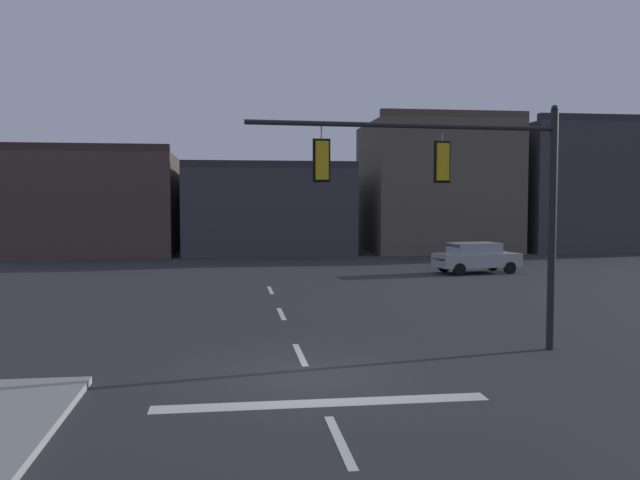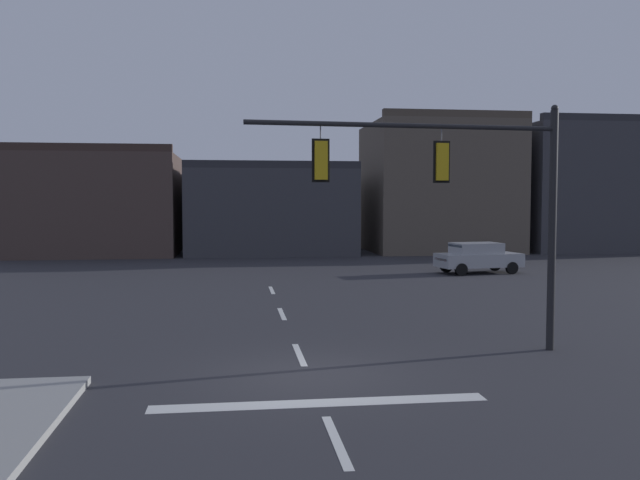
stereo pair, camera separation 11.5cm
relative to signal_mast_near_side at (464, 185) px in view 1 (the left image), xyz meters
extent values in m
plane|color=#2B2B30|center=(-4.03, -1.56, -4.21)|extent=(400.00, 400.00, 0.00)
cube|color=silver|center=(-4.03, -3.56, -4.20)|extent=(6.40, 0.50, 0.01)
cube|color=silver|center=(-4.03, -5.56, -4.20)|extent=(0.16, 2.40, 0.01)
cube|color=silver|center=(-4.03, 0.44, -4.20)|extent=(0.16, 2.40, 0.01)
cube|color=silver|center=(-4.03, 6.44, -4.20)|extent=(0.16, 2.40, 0.01)
cube|color=silver|center=(-4.03, 12.44, -4.20)|extent=(0.16, 2.40, 0.01)
cylinder|color=black|center=(2.39, 0.14, -1.16)|extent=(0.20, 0.20, 6.08)
cylinder|color=black|center=(-1.50, -0.11, 1.41)|extent=(7.79, 0.62, 0.12)
sphere|color=black|center=(2.39, 0.14, 1.93)|extent=(0.18, 0.18, 0.18)
cylinder|color=#56565B|center=(-0.60, -0.05, 1.18)|extent=(0.03, 0.03, 0.35)
cube|color=gold|center=(-0.60, -0.05, 0.55)|extent=(0.31, 0.26, 0.90)
sphere|color=green|center=(-0.61, 0.08, 0.83)|extent=(0.20, 0.20, 0.20)
sphere|color=#2D2314|center=(-0.61, 0.08, 0.55)|extent=(0.20, 0.20, 0.20)
sphere|color=black|center=(-0.61, 0.08, 0.27)|extent=(0.20, 0.20, 0.20)
cube|color=black|center=(-0.60, -0.07, 0.55)|extent=(0.42, 0.06, 1.02)
cylinder|color=#56565B|center=(-3.59, -0.24, 1.18)|extent=(0.03, 0.03, 0.35)
cube|color=gold|center=(-3.59, -0.24, 0.55)|extent=(0.31, 0.26, 0.90)
sphere|color=green|center=(-3.60, -0.11, 0.83)|extent=(0.20, 0.20, 0.20)
sphere|color=#2D2314|center=(-3.60, -0.11, 0.55)|extent=(0.20, 0.20, 0.20)
sphere|color=black|center=(-3.60, -0.11, 0.27)|extent=(0.20, 0.20, 0.20)
cube|color=black|center=(-3.59, -0.26, 0.55)|extent=(0.42, 0.06, 1.02)
cube|color=#9EA0A5|center=(7.17, 17.71, -3.51)|extent=(4.61, 2.39, 0.70)
cube|color=#9EA0A5|center=(7.02, 17.69, -2.88)|extent=(2.66, 1.92, 0.56)
cube|color=#2D3842|center=(7.78, 17.80, -2.90)|extent=(0.46, 1.54, 0.47)
cube|color=#2D3842|center=(5.86, 17.53, -2.90)|extent=(0.42, 1.54, 0.46)
cylinder|color=black|center=(8.49, 18.75, -3.89)|extent=(0.66, 0.31, 0.64)
cylinder|color=black|center=(8.73, 17.07, -3.89)|extent=(0.66, 0.31, 0.64)
cylinder|color=black|center=(5.61, 18.35, -3.89)|extent=(0.66, 0.31, 0.64)
cylinder|color=black|center=(5.85, 16.67, -3.89)|extent=(0.66, 0.31, 0.64)
sphere|color=silver|center=(9.25, 18.58, -3.46)|extent=(0.16, 0.16, 0.16)
sphere|color=silver|center=(9.41, 17.44, -3.46)|extent=(0.16, 0.16, 0.16)
cube|color=maroon|center=(5.01, 17.41, -3.43)|extent=(0.23, 1.36, 0.12)
cube|color=#473833|center=(-15.89, 33.99, -0.70)|extent=(12.64, 10.67, 7.01)
cube|color=#3A2B26|center=(-15.89, 28.96, 3.06)|extent=(12.64, 0.60, 0.50)
cube|color=#38383D|center=(-3.00, 35.07, -1.21)|extent=(11.92, 12.83, 5.99)
cube|color=#2B2B30|center=(-3.00, 28.96, 2.04)|extent=(11.92, 0.60, 0.50)
cube|color=brown|center=(9.81, 33.17, 0.58)|extent=(10.56, 9.03, 9.57)
cube|color=#493F35|center=(9.81, 28.96, 5.61)|extent=(10.56, 0.60, 0.50)
cube|color=#38383D|center=(20.20, 32.87, 0.54)|extent=(8.53, 8.43, 9.48)
cube|color=#2B2B30|center=(20.20, 28.96, 5.53)|extent=(8.53, 0.60, 0.50)
camera|label=1|loc=(-5.74, -15.79, -0.39)|focal=37.37mm
camera|label=2|loc=(-5.63, -15.80, -0.39)|focal=37.37mm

